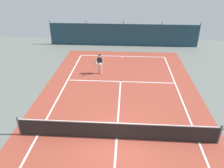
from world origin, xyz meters
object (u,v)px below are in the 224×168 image
tennis_ball_near_player (105,55)px  tennis_player (100,63)px  tennis_ball_midcourt (118,57)px  tennis_net (117,131)px

tennis_ball_near_player → tennis_player: bearing=-90.6°
tennis_ball_near_player → tennis_ball_midcourt: same height
tennis_net → tennis_player: (-1.73, 7.75, 0.45)m
tennis_player → tennis_ball_midcourt: tennis_player is taller
tennis_ball_midcourt → tennis_player: bearing=-108.7°
tennis_player → tennis_ball_midcourt: size_ratio=24.85×
tennis_net → tennis_ball_midcourt: tennis_net is taller
tennis_ball_near_player → tennis_ball_midcourt: bearing=-13.1°
tennis_player → tennis_net: bearing=112.9°
tennis_player → tennis_ball_midcourt: bearing=-98.5°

